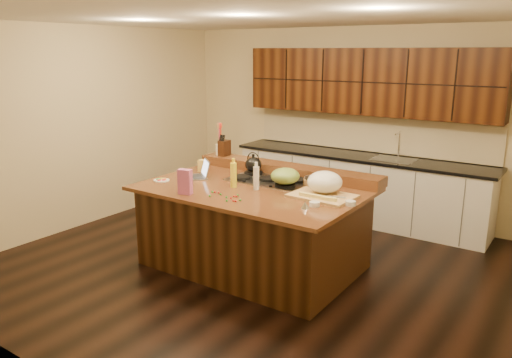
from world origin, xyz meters
The scene contains 35 objects.
room centered at (0.00, 0.00, 1.35)m, with size 5.52×5.02×2.72m.
island centered at (0.00, 0.00, 0.46)m, with size 2.40×1.60×0.92m.
back_ledge centered at (0.00, 0.70, 0.98)m, with size 2.40×0.30×0.12m, color black.
cooktop centered at (0.00, 0.30, 0.94)m, with size 0.92×0.52×0.05m.
back_counter centered at (0.30, 2.23, 0.98)m, with size 3.70×0.66×2.40m.
kettle centered at (-0.30, 0.43, 1.05)m, with size 0.20×0.20×0.18m, color black.
green_bowl centered at (0.30, 0.17, 1.05)m, with size 0.32×0.32×0.17m, color olive.
laptop centered at (-0.75, 0.00, 0.98)m, with size 0.38×0.37×0.21m.
oil_bottle centered at (-0.17, -0.12, 1.06)m, with size 0.07×0.07×0.27m, color yellow.
vinegar_bottle centered at (0.08, -0.06, 1.04)m, with size 0.06×0.06×0.25m, color silver.
wooden_tray centered at (0.78, 0.14, 1.03)m, with size 0.64×0.51×0.25m.
ramekin_a centered at (1.15, -0.02, 0.94)m, with size 0.10×0.10×0.04m, color white.
ramekin_b centered at (0.88, -0.24, 0.94)m, with size 0.10×0.10×0.04m, color white.
ramekin_c centered at (0.71, 0.24, 0.94)m, with size 0.10×0.10×0.04m, color white.
strainer_bowl centered at (0.54, 0.38, 0.97)m, with size 0.24×0.24×0.09m, color #996B3F.
kitchen_timer centered at (0.84, -0.35, 0.96)m, with size 0.08×0.08×0.07m, color silver.
pink_bag centered at (-0.43, -0.62, 1.05)m, with size 0.14×0.07×0.26m, color #BD5991.
candy_plate centered at (-1.02, -0.37, 0.93)m, with size 0.18×0.18×0.01m, color white.
package_box centered at (-0.91, 0.23, 0.99)m, with size 0.11×0.07×0.15m, color #EAC452.
utensil_crock centered at (-1.01, 0.70, 1.11)m, with size 0.12×0.12×0.14m, color white.
knife_block centered at (-0.94, 0.70, 1.14)m, with size 0.10×0.16×0.20m, color black.
gumdrop_0 centered at (-0.15, -0.41, 0.93)m, with size 0.02×0.02×0.02m, color red.
gumdrop_1 centered at (-0.15, -0.56, 0.93)m, with size 0.02×0.02×0.02m, color #198C26.
gumdrop_2 centered at (0.07, -0.49, 0.93)m, with size 0.02×0.02×0.02m, color red.
gumdrop_3 centered at (0.01, -0.50, 0.93)m, with size 0.02×0.02×0.02m, color #198C26.
gumdrop_4 centered at (0.15, -0.56, 0.93)m, with size 0.02×0.02×0.02m, color red.
gumdrop_5 centered at (0.07, -0.38, 0.93)m, with size 0.02×0.02×0.02m, color #198C26.
gumdrop_6 centered at (-0.20, -0.41, 0.93)m, with size 0.02×0.02×0.02m, color red.
gumdrop_7 centered at (-0.23, -0.43, 0.93)m, with size 0.02×0.02×0.02m, color #198C26.
gumdrop_8 centered at (0.08, -0.42, 0.93)m, with size 0.02×0.02×0.02m, color red.
gumdrop_9 centered at (0.09, -0.59, 0.93)m, with size 0.02×0.02×0.02m, color #198C26.
gumdrop_10 centered at (0.18, -0.56, 0.93)m, with size 0.02×0.02×0.02m, color red.
gumdrop_11 centered at (0.19, -0.50, 0.93)m, with size 0.02×0.02×0.02m, color #198C26.
gumdrop_12 centered at (0.06, -0.43, 0.93)m, with size 0.02×0.02×0.02m, color red.
gumdrop_13 centered at (-0.10, -0.45, 0.93)m, with size 0.02×0.02×0.02m, color #198C26.
Camera 1 is at (2.99, -4.30, 2.36)m, focal length 35.00 mm.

